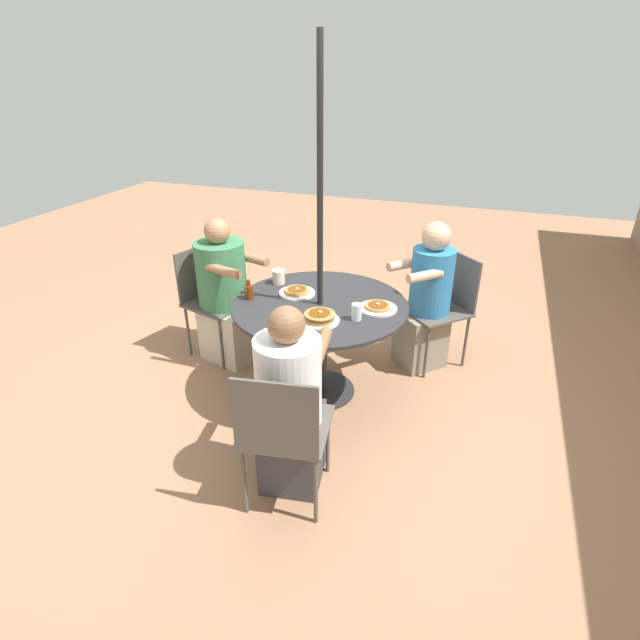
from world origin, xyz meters
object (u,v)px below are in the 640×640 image
(diner_south, at_px, (427,302))
(pancake_plate_b, at_px, (378,307))
(patio_table, at_px, (320,321))
(coffee_cup, at_px, (279,277))
(diner_east, at_px, (290,408))
(patio_chair_east, at_px, (283,429))
(diner_north, at_px, (226,298))
(pancake_plate_c, at_px, (319,318))
(patio_chair_north, at_px, (210,294))
(drinking_glass_a, at_px, (357,312))
(patio_chair_south, at_px, (444,301))
(pancake_plate_a, at_px, (297,292))
(syrup_bottle, at_px, (249,291))

(diner_south, relative_size, pancake_plate_b, 4.57)
(patio_table, bearing_deg, pancake_plate_b, 96.01)
(diner_south, relative_size, coffee_cup, 11.11)
(diner_east, height_order, pancake_plate_b, diner_east)
(patio_chair_east, height_order, diner_east, diner_east)
(diner_north, xyz_separation_m, diner_south, (-0.41, 1.54, 0.02))
(diner_north, relative_size, pancake_plate_c, 4.53)
(patio_chair_north, height_order, drinking_glass_a, patio_chair_north)
(diner_south, bearing_deg, patio_chair_east, 119.49)
(diner_north, relative_size, drinking_glass_a, 10.71)
(patio_chair_east, xyz_separation_m, pancake_plate_c, (-0.83, -0.09, 0.23))
(diner_north, xyz_separation_m, pancake_plate_c, (0.51, 0.98, 0.23))
(patio_chair_south, relative_size, pancake_plate_a, 3.45)
(pancake_plate_b, bearing_deg, coffee_cup, -103.53)
(patio_table, relative_size, pancake_plate_b, 4.71)
(diner_north, height_order, coffee_cup, diner_north)
(pancake_plate_c, relative_size, syrup_bottle, 1.84)
(patio_chair_north, bearing_deg, pancake_plate_b, 95.68)
(diner_south, xyz_separation_m, pancake_plate_b, (0.62, -0.25, 0.19))
(diner_north, xyz_separation_m, patio_chair_south, (-0.54, 1.66, -0.01))
(pancake_plate_c, relative_size, coffee_cup, 2.43)
(patio_chair_east, relative_size, drinking_glass_a, 8.15)
(patio_table, distance_m, pancake_plate_b, 0.43)
(patio_chair_east, relative_size, pancake_plate_b, 3.45)
(patio_chair_south, bearing_deg, coffee_cup, 69.36)
(patio_chair_north, height_order, patio_chair_east, same)
(syrup_bottle, bearing_deg, pancake_plate_c, 73.37)
(diner_south, xyz_separation_m, pancake_plate_c, (0.92, -0.57, 0.20))
(patio_chair_south, height_order, drinking_glass_a, patio_chair_south)
(pancake_plate_a, bearing_deg, patio_chair_east, 18.12)
(pancake_plate_b, relative_size, pancake_plate_c, 1.00)
(pancake_plate_c, height_order, coffee_cup, coffee_cup)
(patio_chair_north, height_order, pancake_plate_c, patio_chair_north)
(patio_chair_north, distance_m, diner_north, 0.18)
(syrup_bottle, xyz_separation_m, coffee_cup, (-0.32, 0.09, -0.00))
(syrup_bottle, height_order, drinking_glass_a, syrup_bottle)
(diner_east, height_order, patio_chair_south, diner_east)
(patio_table, height_order, coffee_cup, coffee_cup)
(patio_chair_east, distance_m, diner_south, 1.81)
(patio_table, xyz_separation_m, patio_chair_north, (-0.29, -1.06, -0.07))
(patio_table, height_order, patio_chair_east, patio_chair_east)
(pancake_plate_a, bearing_deg, patio_table, 64.87)
(patio_chair_south, bearing_deg, patio_table, 90.00)
(drinking_glass_a, bearing_deg, pancake_plate_a, -115.87)
(coffee_cup, bearing_deg, patio_chair_east, 24.04)
(diner_east, distance_m, drinking_glass_a, 0.82)
(diner_south, bearing_deg, patio_table, 90.00)
(diner_north, height_order, syrup_bottle, diner_north)
(diner_east, height_order, diner_south, diner_south)
(patio_chair_south, bearing_deg, diner_south, 90.00)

